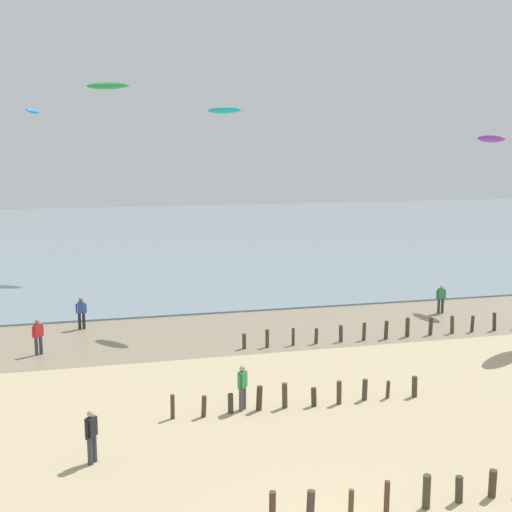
# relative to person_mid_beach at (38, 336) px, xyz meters

# --- Properties ---
(wet_sand_strip) EXTENTS (120.00, 7.81, 0.01)m
(wet_sand_strip) POSITION_rel_person_mid_beach_xyz_m (8.25, 1.58, -0.91)
(wet_sand_strip) COLOR gray
(wet_sand_strip) RESTS_ON ground
(sea) EXTENTS (160.00, 70.00, 0.10)m
(sea) POSITION_rel_person_mid_beach_xyz_m (8.25, 40.48, -0.87)
(sea) COLOR gray
(sea) RESTS_ON ground
(groyne_near) EXTENTS (11.74, 0.36, 1.05)m
(groyne_near) POSITION_rel_person_mid_beach_xyz_m (12.68, -16.16, -0.46)
(groyne_near) COLOR #4A3028
(groyne_near) RESTS_ON ground
(groyne_mid) EXTENTS (9.56, 0.37, 0.96)m
(groyne_mid) POSITION_rel_person_mid_beach_xyz_m (10.06, -8.80, -0.50)
(groyne_mid) COLOR #46382A
(groyne_mid) RESTS_ON ground
(groyne_far) EXTENTS (18.73, 0.38, 1.01)m
(groyne_far) POSITION_rel_person_mid_beach_xyz_m (19.02, -1.43, -0.48)
(groyne_far) COLOR #3F3D24
(groyne_far) RESTS_ON ground
(person_mid_beach) EXTENTS (0.51, 0.36, 1.71)m
(person_mid_beach) POSITION_rel_person_mid_beach_xyz_m (0.00, 0.00, 0.00)
(person_mid_beach) COLOR #383842
(person_mid_beach) RESTS_ON ground
(person_by_waterline) EXTENTS (0.41, 0.45, 1.71)m
(person_by_waterline) POSITION_rel_person_mid_beach_xyz_m (7.86, -8.57, 0.00)
(person_by_waterline) COLOR #4C4C56
(person_by_waterline) RESTS_ON ground
(person_left_flank) EXTENTS (0.39, 0.49, 1.71)m
(person_left_flank) POSITION_rel_person_mid_beach_xyz_m (2.49, -11.49, 0.00)
(person_left_flank) COLOR #383842
(person_left_flank) RESTS_ON ground
(person_right_flank) EXTENTS (0.56, 0.29, 1.71)m
(person_right_flank) POSITION_rel_person_mid_beach_xyz_m (22.17, 2.55, 0.00)
(person_right_flank) COLOR #383842
(person_right_flank) RESTS_ON ground
(person_far_down_beach) EXTENTS (0.57, 0.22, 1.71)m
(person_far_down_beach) POSITION_rel_person_mid_beach_xyz_m (1.86, 4.02, 0.00)
(person_far_down_beach) COLOR #232328
(person_far_down_beach) RESTS_ON ground
(kite_aloft_0) EXTENTS (1.25, 2.10, 0.57)m
(kite_aloft_0) POSITION_rel_person_mid_beach_xyz_m (-1.26, 18.23, 11.18)
(kite_aloft_0) COLOR #2384D1
(kite_aloft_3) EXTENTS (3.61, 2.57, 0.74)m
(kite_aloft_3) POSITION_rel_person_mid_beach_xyz_m (4.01, 20.57, 13.23)
(kite_aloft_3) COLOR green
(kite_aloft_4) EXTENTS (1.14, 2.41, 0.62)m
(kite_aloft_4) POSITION_rel_person_mid_beach_xyz_m (26.48, 5.03, 9.17)
(kite_aloft_4) COLOR purple
(kite_aloft_5) EXTENTS (2.04, 2.18, 0.38)m
(kite_aloft_5) POSITION_rel_person_mid_beach_xyz_m (9.84, 4.73, 10.65)
(kite_aloft_5) COLOR #19B2B7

